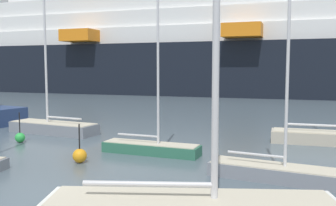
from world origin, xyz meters
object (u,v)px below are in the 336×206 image
object	(u,v)px
sailboat_3	(151,145)
sailboat_6	(53,126)
channel_buoy_2	(80,155)
sailboat_2	(332,135)
cruise_ship	(335,41)
channel_buoy_0	(20,137)
sailboat_5	(274,168)
sailboat_1	(191,205)

from	to	relation	value
sailboat_3	sailboat_6	size ratio (longest dim) A/B	1.04
sailboat_6	channel_buoy_2	world-z (taller)	sailboat_6
sailboat_3	sailboat_6	xyz separation A→B (m)	(-7.58, 3.35, 0.01)
sailboat_2	cruise_ship	xyz separation A→B (m)	(3.87, 37.97, 7.23)
channel_buoy_2	cruise_ship	world-z (taller)	cruise_ship
channel_buoy_0	channel_buoy_2	bearing A→B (deg)	-27.90
sailboat_3	sailboat_5	xyz separation A→B (m)	(5.57, -2.46, -0.02)
sailboat_2	sailboat_3	world-z (taller)	sailboat_2
sailboat_6	sailboat_5	bearing A→B (deg)	163.66
sailboat_5	channel_buoy_2	world-z (taller)	sailboat_5
sailboat_1	sailboat_5	world-z (taller)	sailboat_1
sailboat_3	sailboat_6	world-z (taller)	sailboat_3
sailboat_2	channel_buoy_2	world-z (taller)	sailboat_2
sailboat_2	sailboat_3	distance (m)	9.54
sailboat_6	channel_buoy_0	xyz separation A→B (m)	(0.01, -3.00, -0.15)
cruise_ship	sailboat_5	bearing A→B (deg)	-96.98
sailboat_2	sailboat_3	bearing A→B (deg)	-149.72
sailboat_2	sailboat_5	world-z (taller)	sailboat_2
channel_buoy_2	sailboat_3	bearing A→B (deg)	47.17
sailboat_1	sailboat_5	distance (m)	5.34
cruise_ship	sailboat_3	bearing A→B (deg)	-104.54
sailboat_6	channel_buoy_2	xyz separation A→B (m)	(5.31, -5.80, -0.13)
sailboat_3	sailboat_2	bearing A→B (deg)	34.40
sailboat_1	sailboat_2	distance (m)	13.14
channel_buoy_0	cruise_ship	distance (m)	47.41
sailboat_2	sailboat_5	size ratio (longest dim) A/B	1.15
sailboat_1	channel_buoy_0	bearing A→B (deg)	130.40
sailboat_3	cruise_ship	distance (m)	45.12
sailboat_1	sailboat_3	size ratio (longest dim) A/B	1.51
channel_buoy_0	channel_buoy_2	xyz separation A→B (m)	(5.30, -2.80, 0.03)
sailboat_2	channel_buoy_0	size ratio (longest dim) A/B	6.33
sailboat_5	sailboat_6	size ratio (longest dim) A/B	1.04
channel_buoy_0	sailboat_3	bearing A→B (deg)	-2.69
sailboat_3	sailboat_6	distance (m)	8.28
sailboat_5	sailboat_6	world-z (taller)	sailboat_5
sailboat_1	sailboat_3	distance (m)	8.42
sailboat_5	sailboat_2	bearing A→B (deg)	79.09
channel_buoy_0	sailboat_5	bearing A→B (deg)	-12.08
sailboat_1	sailboat_2	xyz separation A→B (m)	(4.36, 12.39, -0.17)
channel_buoy_2	cruise_ship	xyz separation A→B (m)	(14.33, 45.31, 7.43)
sailboat_1	channel_buoy_2	world-z (taller)	sailboat_1
sailboat_1	cruise_ship	distance (m)	51.51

